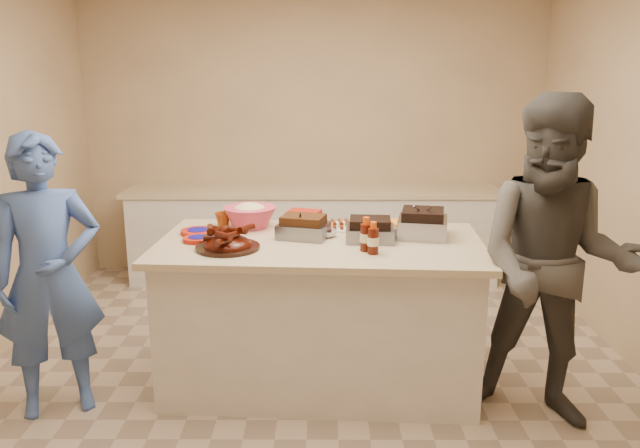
{
  "coord_description": "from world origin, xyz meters",
  "views": [
    {
      "loc": [
        0.09,
        -3.71,
        2.03
      ],
      "look_at": [
        0.07,
        0.14,
        1.07
      ],
      "focal_mm": 35.0,
      "sensor_mm": 36.0,
      "label": 1
    }
  ],
  "objects_px": {
    "guest_gray": "(539,417)",
    "bbq_bottle_b": "(373,254)",
    "roasting_pan": "(422,237)",
    "rib_platter": "(228,249)",
    "bbq_bottle_a": "(366,251)",
    "island": "(320,380)",
    "plastic_cup": "(223,227)",
    "mustard_bottle": "(303,235)",
    "guest_blue": "(63,407)",
    "coleslaw_bowl": "(250,227)"
  },
  "relations": [
    {
      "from": "island",
      "to": "guest_blue",
      "type": "xyz_separation_m",
      "value": [
        -1.59,
        -0.34,
        0.0
      ]
    },
    {
      "from": "rib_platter",
      "to": "guest_blue",
      "type": "relative_size",
      "value": 0.23
    },
    {
      "from": "island",
      "to": "bbq_bottle_b",
      "type": "xyz_separation_m",
      "value": [
        0.31,
        -0.27,
        0.97
      ]
    },
    {
      "from": "plastic_cup",
      "to": "guest_gray",
      "type": "height_order",
      "value": "plastic_cup"
    },
    {
      "from": "coleslaw_bowl",
      "to": "guest_gray",
      "type": "height_order",
      "value": "coleslaw_bowl"
    },
    {
      "from": "mustard_bottle",
      "to": "plastic_cup",
      "type": "xyz_separation_m",
      "value": [
        -0.56,
        0.22,
        -0.0
      ]
    },
    {
      "from": "rib_platter",
      "to": "bbq_bottle_a",
      "type": "bearing_deg",
      "value": -2.34
    },
    {
      "from": "bbq_bottle_a",
      "to": "coleslaw_bowl",
      "type": "bearing_deg",
      "value": 143.67
    },
    {
      "from": "roasting_pan",
      "to": "bbq_bottle_a",
      "type": "bearing_deg",
      "value": -129.55
    },
    {
      "from": "bbq_bottle_a",
      "to": "guest_gray",
      "type": "relative_size",
      "value": 0.11
    },
    {
      "from": "island",
      "to": "roasting_pan",
      "type": "relative_size",
      "value": 6.62
    },
    {
      "from": "roasting_pan",
      "to": "mustard_bottle",
      "type": "bearing_deg",
      "value": -171.83
    },
    {
      "from": "coleslaw_bowl",
      "to": "bbq_bottle_b",
      "type": "xyz_separation_m",
      "value": [
        0.79,
        -0.62,
        0.0
      ]
    },
    {
      "from": "rib_platter",
      "to": "roasting_pan",
      "type": "xyz_separation_m",
      "value": [
        1.22,
        0.29,
        0.0
      ]
    },
    {
      "from": "roasting_pan",
      "to": "guest_blue",
      "type": "relative_size",
      "value": 0.18
    },
    {
      "from": "coleslaw_bowl",
      "to": "bbq_bottle_a",
      "type": "height_order",
      "value": "coleslaw_bowl"
    },
    {
      "from": "island",
      "to": "mustard_bottle",
      "type": "height_order",
      "value": "mustard_bottle"
    },
    {
      "from": "roasting_pan",
      "to": "plastic_cup",
      "type": "bearing_deg",
      "value": -179.87
    },
    {
      "from": "roasting_pan",
      "to": "guest_blue",
      "type": "height_order",
      "value": "roasting_pan"
    },
    {
      "from": "bbq_bottle_b",
      "to": "guest_blue",
      "type": "bearing_deg",
      "value": -177.91
    },
    {
      "from": "guest_blue",
      "to": "mustard_bottle",
      "type": "bearing_deg",
      "value": -4.17
    },
    {
      "from": "rib_platter",
      "to": "bbq_bottle_a",
      "type": "distance_m",
      "value": 0.83
    },
    {
      "from": "guest_gray",
      "to": "bbq_bottle_b",
      "type": "bearing_deg",
      "value": -168.97
    },
    {
      "from": "roasting_pan",
      "to": "coleslaw_bowl",
      "type": "distance_m",
      "value": 1.17
    },
    {
      "from": "rib_platter",
      "to": "bbq_bottle_b",
      "type": "bearing_deg",
      "value": -6.4
    },
    {
      "from": "rib_platter",
      "to": "bbq_bottle_a",
      "type": "height_order",
      "value": "bbq_bottle_a"
    },
    {
      "from": "guest_gray",
      "to": "roasting_pan",
      "type": "bearing_deg",
      "value": 160.42
    },
    {
      "from": "mustard_bottle",
      "to": "guest_gray",
      "type": "distance_m",
      "value": 1.82
    },
    {
      "from": "island",
      "to": "guest_gray",
      "type": "xyz_separation_m",
      "value": [
        1.32,
        -0.45,
        0.0
      ]
    },
    {
      "from": "mustard_bottle",
      "to": "guest_gray",
      "type": "xyz_separation_m",
      "value": [
        1.43,
        -0.6,
        -0.97
      ]
    },
    {
      "from": "rib_platter",
      "to": "mustard_bottle",
      "type": "bearing_deg",
      "value": 35.79
    },
    {
      "from": "roasting_pan",
      "to": "bbq_bottle_b",
      "type": "height_order",
      "value": "bbq_bottle_b"
    },
    {
      "from": "island",
      "to": "bbq_bottle_a",
      "type": "height_order",
      "value": "bbq_bottle_a"
    },
    {
      "from": "island",
      "to": "rib_platter",
      "type": "relative_size",
      "value": 5.23
    },
    {
      "from": "bbq_bottle_a",
      "to": "bbq_bottle_b",
      "type": "distance_m",
      "value": 0.07
    },
    {
      "from": "bbq_bottle_a",
      "to": "rib_platter",
      "type": "bearing_deg",
      "value": 177.66
    },
    {
      "from": "bbq_bottle_b",
      "to": "guest_gray",
      "type": "relative_size",
      "value": 0.1
    },
    {
      "from": "bbq_bottle_b",
      "to": "coleslaw_bowl",
      "type": "bearing_deg",
      "value": 142.03
    },
    {
      "from": "bbq_bottle_b",
      "to": "plastic_cup",
      "type": "relative_size",
      "value": 1.78
    },
    {
      "from": "island",
      "to": "guest_gray",
      "type": "relative_size",
      "value": 1.07
    },
    {
      "from": "island",
      "to": "roasting_pan",
      "type": "height_order",
      "value": "roasting_pan"
    },
    {
      "from": "mustard_bottle",
      "to": "guest_blue",
      "type": "relative_size",
      "value": 0.07
    },
    {
      "from": "roasting_pan",
      "to": "plastic_cup",
      "type": "xyz_separation_m",
      "value": [
        -1.33,
        0.25,
        -0.0
      ]
    },
    {
      "from": "bbq_bottle_b",
      "to": "mustard_bottle",
      "type": "distance_m",
      "value": 0.6
    },
    {
      "from": "plastic_cup",
      "to": "guest_blue",
      "type": "bearing_deg",
      "value": -142.5
    },
    {
      "from": "bbq_bottle_b",
      "to": "plastic_cup",
      "type": "bearing_deg",
      "value": 147.02
    },
    {
      "from": "coleslaw_bowl",
      "to": "plastic_cup",
      "type": "bearing_deg",
      "value": 174.55
    },
    {
      "from": "guest_blue",
      "to": "guest_gray",
      "type": "xyz_separation_m",
      "value": [
        2.91,
        -0.11,
        0.0
      ]
    },
    {
      "from": "island",
      "to": "mustard_bottle",
      "type": "bearing_deg",
      "value": 129.41
    },
    {
      "from": "coleslaw_bowl",
      "to": "guest_blue",
      "type": "xyz_separation_m",
      "value": [
        -1.11,
        -0.69,
        -0.97
      ]
    }
  ]
}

